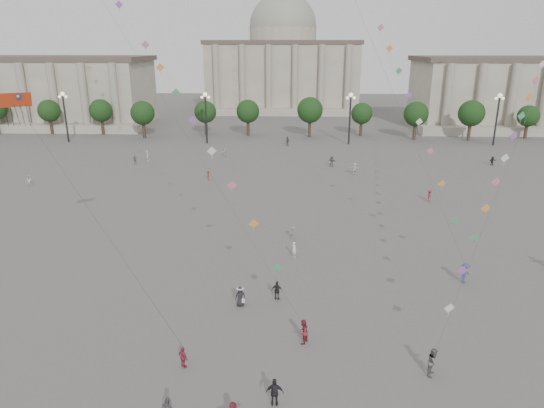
{
  "coord_description": "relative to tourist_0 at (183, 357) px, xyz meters",
  "views": [
    {
      "loc": [
        2.66,
        -31.42,
        20.05
      ],
      "look_at": [
        1.02,
        12.0,
        5.69
      ],
      "focal_mm": 32.0,
      "sensor_mm": 36.0,
      "label": 1
    }
  ],
  "objects": [
    {
      "name": "person_crowd_7",
      "position": [
        17.2,
        50.0,
        0.2
      ],
      "size": [
        1.79,
        0.6,
        1.92
      ],
      "primitive_type": "imported",
      "rotation": [
        0.0,
        0.0,
        3.16
      ],
      "color": "silver",
      "rests_on": "ground"
    },
    {
      "name": "person_crowd_10",
      "position": [
        -18.96,
        58.42,
        0.18
      ],
      "size": [
        0.56,
        0.75,
        1.88
      ],
      "primitive_type": "imported",
      "rotation": [
        0.0,
        0.0,
        1.74
      ],
      "color": "silver",
      "rests_on": "ground"
    },
    {
      "name": "dragon_kite",
      "position": [
        -12.49,
        7.38,
        14.74
      ],
      "size": [
        7.41,
        4.53,
        20.8
      ],
      "color": "#BB3213",
      "rests_on": "ground"
    },
    {
      "name": "lamp_post_mid_east",
      "position": [
        19.1,
        74.99,
        6.59
      ],
      "size": [
        2.0,
        0.9,
        10.65
      ],
      "color": "#262628",
      "rests_on": "ground"
    },
    {
      "name": "kite_flyer_1",
      "position": [
        22.28,
        12.64,
        0.19
      ],
      "size": [
        1.37,
        1.37,
        1.9
      ],
      "primitive_type": "imported",
      "rotation": [
        0.0,
        0.0,
        0.79
      ],
      "color": "navy",
      "rests_on": "ground"
    },
    {
      "name": "person_crowd_17",
      "position": [
        -5.81,
        45.76,
        -0.01
      ],
      "size": [
        0.65,
        1.02,
        1.5
      ],
      "primitive_type": "imported",
      "rotation": [
        0.0,
        0.0,
        1.67
      ],
      "color": "maroon",
      "rests_on": "ground"
    },
    {
      "name": "person_crowd_8",
      "position": [
        25.5,
        36.11,
        0.03
      ],
      "size": [
        1.08,
        1.17,
        1.58
      ],
      "primitive_type": "imported",
      "rotation": [
        0.0,
        0.0,
        0.94
      ],
      "color": "maroon",
      "rests_on": "ground"
    },
    {
      "name": "person_crowd_12",
      "position": [
        13.99,
        55.32,
        0.14
      ],
      "size": [
        1.59,
        1.53,
        1.81
      ],
      "primitive_type": "imported",
      "rotation": [
        0.0,
        0.0,
        2.39
      ],
      "color": "slate",
      "rests_on": "ground"
    },
    {
      "name": "hat_person",
      "position": [
        2.92,
        7.95,
        0.13
      ],
      "size": [
        0.95,
        0.76,
        1.69
      ],
      "color": "black",
      "rests_on": "ground"
    },
    {
      "name": "person_crowd_0",
      "position": [
        6.24,
        72.99,
        0.2
      ],
      "size": [
        1.13,
        1.11,
        1.91
      ],
      "primitive_type": "imported",
      "rotation": [
        0.0,
        0.0,
        0.77
      ],
      "color": "#304C6D",
      "rests_on": "ground"
    },
    {
      "name": "tree_row",
      "position": [
        4.1,
        82.99,
        4.63
      ],
      "size": [
        137.12,
        5.12,
        8.0
      ],
      "color": "#34281A",
      "rests_on": "ground"
    },
    {
      "name": "person_crowd_4",
      "position": [
        -5.51,
        62.29,
        0.01
      ],
      "size": [
        1.17,
        1.43,
        1.53
      ],
      "primitive_type": "imported",
      "rotation": [
        0.0,
        0.0,
        4.12
      ],
      "color": "silver",
      "rests_on": "ground"
    },
    {
      "name": "person_crowd_6",
      "position": [
        7.2,
        22.16,
        -0.02
      ],
      "size": [
        1.02,
        0.66,
        1.48
      ],
      "primitive_type": "imported",
      "rotation": [
        0.0,
        0.0,
        6.16
      ],
      "color": "slate",
      "rests_on": "ground"
    },
    {
      "name": "tourist_0",
      "position": [
        0.0,
        0.0,
        0.0
      ],
      "size": [
        0.92,
        0.86,
        1.52
      ],
      "primitive_type": "imported",
      "rotation": [
        0.0,
        0.0,
        2.43
      ],
      "color": "#982940",
      "rests_on": "ground"
    },
    {
      "name": "tourist_4",
      "position": [
        5.85,
        9.07,
        0.07
      ],
      "size": [
        1.04,
        0.63,
        1.65
      ],
      "primitive_type": "imported",
      "rotation": [
        0.0,
        0.0,
        2.89
      ],
      "color": "black",
      "rests_on": "ground"
    },
    {
      "name": "kite_flyer_2",
      "position": [
        16.0,
        -0.13,
        0.19
      ],
      "size": [
        1.06,
        1.15,
        1.9
      ],
      "primitive_type": "imported",
      "rotation": [
        0.0,
        0.0,
        1.11
      ],
      "color": "#5B5B5F",
      "rests_on": "ground"
    },
    {
      "name": "person_crowd_9",
      "position": [
        42.0,
        57.24,
        0.02
      ],
      "size": [
        1.51,
        0.94,
        1.55
      ],
      "primitive_type": "imported",
      "rotation": [
        0.0,
        0.0,
        0.36
      ],
      "color": "black",
      "rests_on": "ground"
    },
    {
      "name": "person_crowd_1",
      "position": [
        -31.95,
        41.59,
        0.04
      ],
      "size": [
        0.95,
        0.85,
        1.6
      ],
      "primitive_type": "imported",
      "rotation": [
        0.0,
        0.0,
        2.76
      ],
      "color": "silver",
      "rests_on": "ground"
    },
    {
      "name": "tourist_1",
      "position": [
        6.05,
        -3.26,
        0.14
      ],
      "size": [
        1.06,
        0.46,
        1.8
      ],
      "primitive_type": "imported",
      "rotation": [
        0.0,
        0.0,
        3.12
      ],
      "color": "black",
      "rests_on": "ground"
    },
    {
      "name": "lamp_post_far_east",
      "position": [
        49.1,
        74.99,
        6.59
      ],
      "size": [
        2.0,
        0.9,
        10.65
      ],
      "color": "#262628",
      "rests_on": "ground"
    },
    {
      "name": "lamp_post_far_west",
      "position": [
        -40.9,
        74.99,
        6.59
      ],
      "size": [
        2.0,
        0.9,
        10.65
      ],
      "color": "#262628",
      "rests_on": "ground"
    },
    {
      "name": "person_crowd_13",
      "position": [
        7.28,
        17.56,
        0.05
      ],
      "size": [
        0.67,
        0.7,
        1.61
      ],
      "primitive_type": "imported",
      "rotation": [
        0.0,
        0.0,
        2.26
      ],
      "color": "white",
      "rests_on": "ground"
    },
    {
      "name": "kite_flyer_0",
      "position": [
        7.83,
        3.01,
        0.16
      ],
      "size": [
        1.02,
        1.11,
        1.83
      ],
      "primitive_type": "imported",
      "rotation": [
        0.0,
        0.0,
        4.25
      ],
      "color": "maroon",
      "rests_on": "ground"
    },
    {
      "name": "hall_central",
      "position": [
        4.1,
        134.21,
        13.47
      ],
      "size": [
        48.3,
        34.3,
        35.5
      ],
      "color": "gray",
      "rests_on": "ground"
    },
    {
      "name": "lamp_post_mid_west",
      "position": [
        -10.9,
        74.99,
        6.59
      ],
      "size": [
        2.0,
        0.9,
        10.65
      ],
      "color": "#262628",
      "rests_on": "ground"
    },
    {
      "name": "ground",
      "position": [
        4.1,
        4.99,
        -0.76
      ],
      "size": [
        360.0,
        360.0,
        0.0
      ],
      "primitive_type": "plane",
      "color": "#53504E",
      "rests_on": "ground"
    },
    {
      "name": "person_crowd_16",
      "position": [
        -20.46,
        55.83,
        0.05
      ],
      "size": [
        1.03,
        0.79,
        1.62
      ],
      "primitive_type": "imported",
      "rotation": [
        0.0,
        0.0,
        0.48
      ],
      "color": "slate",
      "rests_on": "ground"
    }
  ]
}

